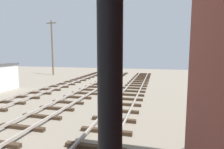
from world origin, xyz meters
The scene contains 2 objects.
signal_mast centered at (3.23, 1.11, 3.37)m, with size 0.36×0.40×5.37m.
utility_pole_far centered at (-13.87, 27.34, 4.79)m, with size 1.80×0.24×9.19m.
Camera 1 is at (3.55, -0.08, 3.79)m, focal length 28.78 mm.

